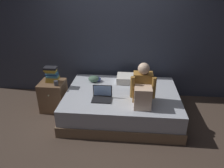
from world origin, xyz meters
name	(u,v)px	position (x,y,z in m)	size (l,w,h in m)	color
ground_plane	(109,124)	(0.00, 0.00, 0.00)	(8.00, 8.00, 0.00)	#47382D
wall_back	(115,31)	(0.00, 1.20, 1.35)	(5.60, 0.10, 2.70)	#383D4C
bed	(122,104)	(0.20, 0.30, 0.23)	(2.00, 1.50, 0.47)	#7A6047
nightstand	(53,96)	(-1.10, 0.40, 0.28)	(0.44, 0.46, 0.56)	brown
person_sitting	(143,89)	(0.53, -0.03, 0.72)	(0.39, 0.44, 0.66)	olive
laptop	(102,96)	(-0.12, 0.04, 0.52)	(0.32, 0.23, 0.22)	black
pillow	(131,79)	(0.36, 0.75, 0.53)	(0.56, 0.36, 0.13)	silver
book_stack	(52,74)	(-1.09, 0.43, 0.71)	(0.25, 0.15, 0.29)	gold
mug	(56,83)	(-0.97, 0.28, 0.61)	(0.08, 0.08, 0.09)	#3D3D42
clothes_pile	(95,79)	(-0.35, 0.71, 0.52)	(0.24, 0.18, 0.12)	#4C6B56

